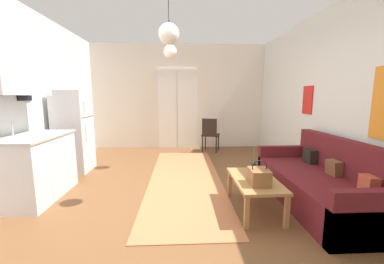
% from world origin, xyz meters
% --- Properties ---
extents(ground_plane, '(5.34, 7.50, 0.10)m').
position_xyz_m(ground_plane, '(0.00, 0.00, -0.05)').
color(ground_plane, brown).
extents(wall_back, '(4.94, 0.13, 2.85)m').
position_xyz_m(wall_back, '(-0.00, 3.50, 1.41)').
color(wall_back, silver).
rests_on(wall_back, ground_plane).
extents(wall_right, '(0.12, 7.10, 2.85)m').
position_xyz_m(wall_right, '(2.42, -0.00, 1.43)').
color(wall_right, silver).
rests_on(wall_right, ground_plane).
extents(area_rug, '(1.22, 3.75, 0.01)m').
position_xyz_m(area_rug, '(0.12, 0.85, 0.01)').
color(area_rug, '#B26B42').
rests_on(area_rug, ground_plane).
extents(couch, '(0.89, 2.03, 0.88)m').
position_xyz_m(couch, '(1.94, -0.22, 0.27)').
color(couch, '#5B191E').
rests_on(couch, ground_plane).
extents(coffee_table, '(0.53, 0.95, 0.41)m').
position_xyz_m(coffee_table, '(0.98, -0.35, 0.36)').
color(coffee_table, '#A87542').
rests_on(coffee_table, ground_plane).
extents(bamboo_vase, '(0.07, 0.07, 0.39)m').
position_xyz_m(bamboo_vase, '(0.99, -0.23, 0.50)').
color(bamboo_vase, '#2D2D33').
rests_on(bamboo_vase, coffee_table).
extents(handbag, '(0.23, 0.28, 0.29)m').
position_xyz_m(handbag, '(0.96, -0.53, 0.51)').
color(handbag, brown).
rests_on(handbag, coffee_table).
extents(refrigerator, '(0.58, 0.61, 1.56)m').
position_xyz_m(refrigerator, '(-2.01, 1.40, 0.78)').
color(refrigerator, white).
rests_on(refrigerator, ground_plane).
extents(kitchen_counter, '(0.62, 1.15, 2.03)m').
position_xyz_m(kitchen_counter, '(-2.02, 0.16, 0.76)').
color(kitchen_counter, silver).
rests_on(kitchen_counter, ground_plane).
extents(accent_chair, '(0.53, 0.51, 0.88)m').
position_xyz_m(accent_chair, '(0.81, 2.82, 0.50)').
color(accent_chair, black).
rests_on(accent_chair, ground_plane).
extents(pendant_lamp_near, '(0.25, 0.25, 0.78)m').
position_xyz_m(pendant_lamp_near, '(-0.09, -0.10, 2.20)').
color(pendant_lamp_near, black).
extents(pendant_lamp_far, '(0.26, 0.26, 0.70)m').
position_xyz_m(pendant_lamp_far, '(-0.15, 1.50, 2.28)').
color(pendant_lamp_far, black).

